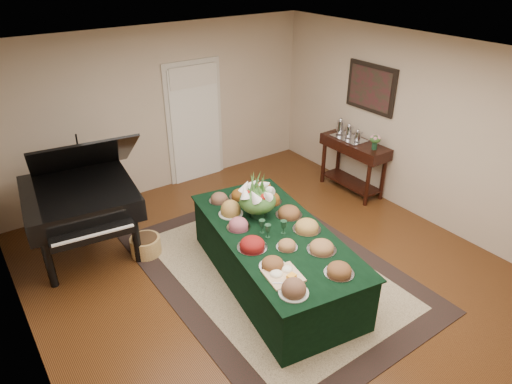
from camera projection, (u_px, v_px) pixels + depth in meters
ground at (269, 272)px, 5.91m from camera, size 6.00×6.00×0.00m
area_rug at (272, 271)px, 5.92m from camera, size 2.73×3.82×0.01m
kitchen_doorway at (195, 124)px, 7.85m from camera, size 1.05×0.07×2.10m
buffet_table at (274, 257)px, 5.59m from camera, size 1.62×2.74×0.72m
food_platters at (272, 227)px, 5.43m from camera, size 1.32×2.32×0.15m
cutting_board at (283, 273)px, 4.69m from camera, size 0.40×0.40×0.10m
green_goblets at (271, 228)px, 5.33m from camera, size 0.28×0.23×0.18m
floral_centerpiece at (258, 196)px, 5.61m from camera, size 0.48×0.48×0.48m
grand_piano at (80, 197)px, 5.94m from camera, size 1.65×1.80×1.70m
wicker_basket at (146, 246)px, 6.20m from camera, size 0.41×0.41×0.26m
mahogany_sideboard at (354, 153)px, 7.56m from camera, size 0.45×1.21×0.90m
tea_service at (348, 131)px, 7.54m from camera, size 0.34×0.58×0.30m
pink_bouquet at (375, 140)px, 7.10m from camera, size 0.19×0.19×0.24m
wall_painting at (371, 88)px, 7.17m from camera, size 0.05×0.95×0.75m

